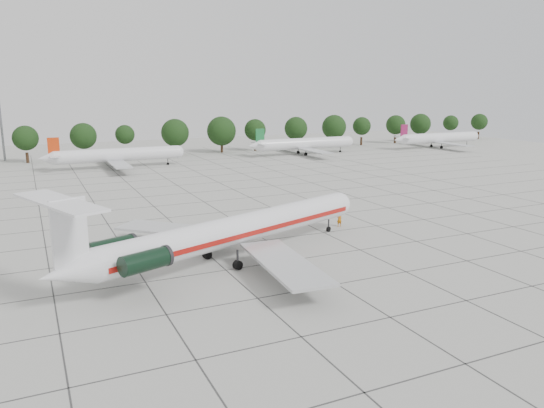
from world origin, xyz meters
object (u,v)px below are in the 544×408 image
at_px(bg_airliner_e, 439,138).
at_px(bg_airliner_c, 118,155).
at_px(ground_crew, 339,219).
at_px(bg_airliner_d, 305,144).
at_px(main_airliner, 226,232).

bearing_deg(bg_airliner_e, bg_airliner_c, -179.13).
bearing_deg(bg_airliner_e, ground_crew, -139.07).
xyz_separation_m(bg_airliner_c, bg_airliner_d, (50.19, 4.07, 0.00)).
bearing_deg(bg_airliner_e, main_airliner, -142.08).
relative_size(bg_airliner_c, bg_airliner_d, 1.00).
height_order(bg_airliner_c, bg_airliner_e, same).
height_order(main_airliner, ground_crew, main_airliner).
xyz_separation_m(main_airliner, bg_airliner_c, (0.80, 73.05, -0.37)).
height_order(bg_airliner_c, bg_airliner_d, same).
xyz_separation_m(ground_crew, bg_airliner_e, (77.06, 66.83, 1.93)).
xyz_separation_m(ground_crew, bg_airliner_c, (-17.76, 65.39, 1.93)).
relative_size(main_airliner, bg_airliner_d, 1.36).
distance_m(ground_crew, bg_airliner_c, 67.79).
relative_size(ground_crew, bg_airliner_e, 0.07).
distance_m(bg_airliner_c, bg_airliner_e, 94.83).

